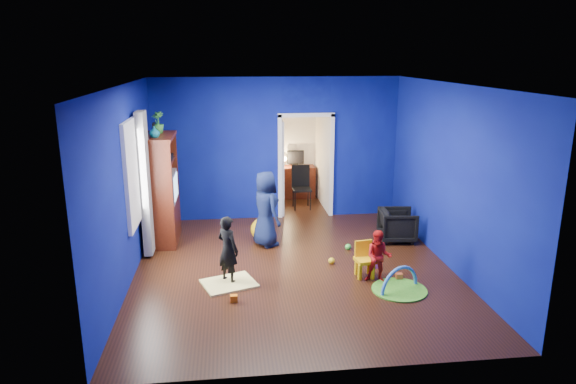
{
  "coord_description": "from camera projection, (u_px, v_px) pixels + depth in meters",
  "views": [
    {
      "loc": [
        -0.98,
        -7.54,
        3.33
      ],
      "look_at": [
        -0.05,
        0.4,
        1.17
      ],
      "focal_mm": 32.0,
      "sensor_mm": 36.0,
      "label": 1
    }
  ],
  "objects": [
    {
      "name": "play_mat",
      "position": [
        399.0,
        290.0,
        7.47
      ],
      "size": [
        0.8,
        0.8,
        0.02
      ],
      "primitive_type": "cylinder",
      "color": "green",
      "rests_on": "floor"
    },
    {
      "name": "toy_3",
      "position": [
        348.0,
        247.0,
        9.01
      ],
      "size": [
        0.11,
        0.11,
        0.11
      ],
      "primitive_type": "sphere",
      "color": "green",
      "rests_on": "floor"
    },
    {
      "name": "toy_1",
      "position": [
        403.0,
        233.0,
        9.67
      ],
      "size": [
        0.11,
        0.11,
        0.11
      ],
      "primitive_type": "sphere",
      "color": "#2588D5",
      "rests_on": "floor"
    },
    {
      "name": "crt_tv",
      "position": [
        163.0,
        187.0,
        9.22
      ],
      "size": [
        0.46,
        0.7,
        0.54
      ],
      "primitive_type": "cube",
      "color": "silver",
      "rests_on": "tv_armoire"
    },
    {
      "name": "doorway",
      "position": [
        306.0,
        168.0,
        10.64
      ],
      "size": [
        1.16,
        0.1,
        2.1
      ],
      "primitive_type": "cube",
      "color": "white",
      "rests_on": "floor"
    },
    {
      "name": "alcove",
      "position": [
        300.0,
        150.0,
        11.43
      ],
      "size": [
        1.0,
        1.75,
        2.5
      ],
      "primitive_type": null,
      "color": "silver",
      "rests_on": "floor"
    },
    {
      "name": "desk_monitor",
      "position": [
        295.0,
        157.0,
        12.23
      ],
      "size": [
        0.4,
        0.05,
        0.32
      ],
      "primitive_type": "cube",
      "color": "black",
      "rests_on": "study_desk"
    },
    {
      "name": "child_black",
      "position": [
        228.0,
        249.0,
        7.63
      ],
      "size": [
        0.44,
        0.44,
        1.04
      ],
      "primitive_type": "imported",
      "rotation": [
        0.0,
        0.0,
        2.35
      ],
      "color": "black",
      "rests_on": "floor"
    },
    {
      "name": "toy_4",
      "position": [
        376.0,
        265.0,
        8.25
      ],
      "size": [
        0.1,
        0.08,
        0.1
      ],
      "primitive_type": "cube",
      "color": "#DF53D8",
      "rests_on": "floor"
    },
    {
      "name": "ceiling",
      "position": [
        294.0,
        85.0,
        7.45
      ],
      "size": [
        5.0,
        5.5,
        0.01
      ],
      "primitive_type": "cube",
      "color": "white",
      "rests_on": "wall_back"
    },
    {
      "name": "hopper_ball",
      "position": [
        262.0,
        229.0,
        9.43
      ],
      "size": [
        0.43,
        0.43,
        0.43
      ],
      "primitive_type": "sphere",
      "color": "yellow",
      "rests_on": "floor"
    },
    {
      "name": "book_shelf",
      "position": [
        296.0,
        112.0,
        11.94
      ],
      "size": [
        0.88,
        0.24,
        0.04
      ],
      "primitive_type": "cube",
      "color": "white",
      "rests_on": "study_desk"
    },
    {
      "name": "child_navy",
      "position": [
        266.0,
        209.0,
        9.07
      ],
      "size": [
        0.68,
        0.79,
        1.36
      ],
      "primitive_type": "imported",
      "rotation": [
        0.0,
        0.0,
        2.04
      ],
      "color": "#0F1139",
      "rests_on": "floor"
    },
    {
      "name": "window_left",
      "position": [
        131.0,
        174.0,
        7.86
      ],
      "size": [
        0.03,
        0.95,
        1.55
      ],
      "primitive_type": "cube",
      "color": "white",
      "rests_on": "wall_left"
    },
    {
      "name": "toy_0",
      "position": [
        399.0,
        277.0,
        7.81
      ],
      "size": [
        0.1,
        0.08,
        0.1
      ],
      "primitive_type": "cube",
      "color": "orange",
      "rests_on": "floor"
    },
    {
      "name": "wall_back",
      "position": [
        277.0,
        149.0,
        10.47
      ],
      "size": [
        5.0,
        0.02,
        2.9
      ],
      "primitive_type": "cube",
      "color": "navy",
      "rests_on": "floor"
    },
    {
      "name": "vase",
      "position": [
        154.0,
        132.0,
        8.66
      ],
      "size": [
        0.23,
        0.23,
        0.19
      ],
      "primitive_type": "imported",
      "rotation": [
        0.0,
        0.0,
        0.3
      ],
      "color": "#0C5060",
      "rests_on": "tv_armoire"
    },
    {
      "name": "toddler_red",
      "position": [
        379.0,
        257.0,
        7.66
      ],
      "size": [
        0.47,
        0.42,
        0.81
      ],
      "primitive_type": "imported",
      "rotation": [
        0.0,
        0.0,
        -0.34
      ],
      "color": "red",
      "rests_on": "floor"
    },
    {
      "name": "study_desk",
      "position": [
        296.0,
        182.0,
        12.26
      ],
      "size": [
        0.88,
        0.44,
        0.75
      ],
      "primitive_type": "cube",
      "color": "#3D140A",
      "rests_on": "floor"
    },
    {
      "name": "desk_lamp",
      "position": [
        284.0,
        159.0,
        12.14
      ],
      "size": [
        0.14,
        0.14,
        0.14
      ],
      "primitive_type": "sphere",
      "color": "#FFD88C",
      "rests_on": "study_desk"
    },
    {
      "name": "wall_left",
      "position": [
        126.0,
        186.0,
        7.55
      ],
      "size": [
        0.02,
        5.5,
        2.9
      ],
      "primitive_type": "cube",
      "color": "navy",
      "rests_on": "floor"
    },
    {
      "name": "toy_5",
      "position": [
        332.0,
        261.0,
        8.41
      ],
      "size": [
        0.11,
        0.11,
        0.11
      ],
      "primitive_type": "sphere",
      "color": "gold",
      "rests_on": "floor"
    },
    {
      "name": "yellow_blanket",
      "position": [
        229.0,
        283.0,
        7.67
      ],
      "size": [
        0.91,
        0.82,
        0.03
      ],
      "primitive_type": "cube",
      "rotation": [
        0.0,
        0.0,
        0.34
      ],
      "color": "#F2E07A",
      "rests_on": "floor"
    },
    {
      "name": "toy_2",
      "position": [
        234.0,
        298.0,
        7.11
      ],
      "size": [
        0.1,
        0.08,
        0.1
      ],
      "primitive_type": "cube",
      "color": "orange",
      "rests_on": "floor"
    },
    {
      "name": "tv_armoire",
      "position": [
        160.0,
        189.0,
        9.22
      ],
      "size": [
        0.58,
        1.14,
        1.96
      ],
      "primitive_type": "cube",
      "color": "#3E190A",
      "rests_on": "floor"
    },
    {
      "name": "floor",
      "position": [
        294.0,
        269.0,
        8.21
      ],
      "size": [
        5.0,
        5.5,
        0.01
      ],
      "primitive_type": "cube",
      "color": "black",
      "rests_on": "ground"
    },
    {
      "name": "folding_chair",
      "position": [
        302.0,
        188.0,
        11.32
      ],
      "size": [
        0.4,
        0.4,
        0.92
      ],
      "primitive_type": "cube",
      "color": "black",
      "rests_on": "floor"
    },
    {
      "name": "toy_arch",
      "position": [
        399.0,
        289.0,
        7.47
      ],
      "size": [
        0.67,
        0.37,
        0.72
      ],
      "primitive_type": "torus",
      "rotation": [
        1.57,
        0.0,
        0.46
      ],
      "color": "#3F8CD8",
      "rests_on": "floor"
    },
    {
      "name": "wall_right",
      "position": [
        451.0,
        177.0,
        8.11
      ],
      "size": [
        0.02,
        5.5,
        2.9
      ],
      "primitive_type": "cube",
      "color": "navy",
      "rests_on": "floor"
    },
    {
      "name": "kid_chair",
      "position": [
        365.0,
        261.0,
        7.87
      ],
      "size": [
        0.32,
        0.32,
        0.5
      ],
      "primitive_type": "cube",
      "rotation": [
        0.0,
        0.0,
        0.16
      ],
      "color": "yellow",
      "rests_on": "floor"
    },
    {
      "name": "armchair",
      "position": [
        397.0,
        225.0,
        9.41
      ],
      "size": [
        0.71,
        0.69,
        0.59
      ],
      "primitive_type": "imported",
      "rotation": [
        0.0,
        0.0,
        1.47
      ],
      "color": "black",
      "rests_on": "floor"
    },
    {
      "name": "potted_plant",
      "position": [
        158.0,
        122.0,
        9.13
      ],
      "size": [
        0.27,
        0.27,
        0.38
      ],
      "primitive_type": "imported",
      "rotation": [
        0.0,
        0.0,
        -0.34
      ],
      "color": "#318731",
      "rests_on": "tv_armoire"
    },
    {
      "name": "wall_front",
      "position": [
        329.0,
        246.0,
        5.19
      ],
      "size": [
        5.0,
        0.02,
        2.9
      ],
      "primitive_type": "cube",
      "color": "navy",
      "rests_on": "floor"
    },
    {
      "name": "curtain",
      "position": [
        145.0,
        184.0,
        8.48
      ],
      "size": [
        0.14,
        0.42,
        2.4
      ],
      "primitive_type": "cube",
      "color": "slate",
      "rests_on": "floor"
    }
  ]
}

